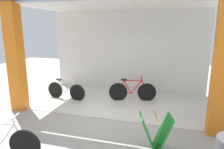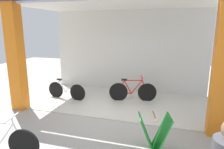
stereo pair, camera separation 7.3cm
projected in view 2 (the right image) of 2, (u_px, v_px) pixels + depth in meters
name	position (u px, v px, depth m)	size (l,w,h in m)	color
ground_plane	(105.00, 119.00, 5.82)	(20.27, 20.27, 0.00)	#9E9991
shop_facade	(119.00, 39.00, 6.81)	(6.33, 3.25, 4.02)	beige
bicycle_inside_0	(66.00, 90.00, 7.41)	(1.53, 0.42, 0.84)	black
bicycle_inside_1	(133.00, 91.00, 7.20)	(1.63, 0.51, 0.91)	black
bicycle_parked_0	(0.00, 141.00, 4.05)	(1.59, 0.44, 0.88)	black
sandwich_board_sign	(154.00, 134.00, 4.22)	(0.75, 0.64, 0.82)	#197226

